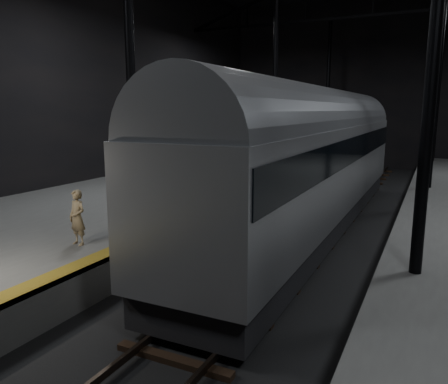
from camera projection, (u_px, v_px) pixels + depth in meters
The scene contains 6 objects.
ground at pixel (299, 244), 15.03m from camera, with size 44.00×44.00×0.00m, color black.
platform_left at pixel (124, 209), 18.16m from camera, with size 9.00×43.80×1.00m, color #535351.
tactile_strip at pixel (215, 206), 16.24m from camera, with size 0.50×43.80×0.01m, color olive.
track at pixel (299, 242), 15.02m from camera, with size 2.40×43.00×0.24m.
train at pixel (316, 154), 16.16m from camera, with size 2.95×19.66×5.26m.
woman at pixel (77, 218), 11.54m from camera, with size 0.54×0.36×1.49m, color #9E8760.
Camera 1 is at (4.01, -14.11, 4.55)m, focal length 35.00 mm.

